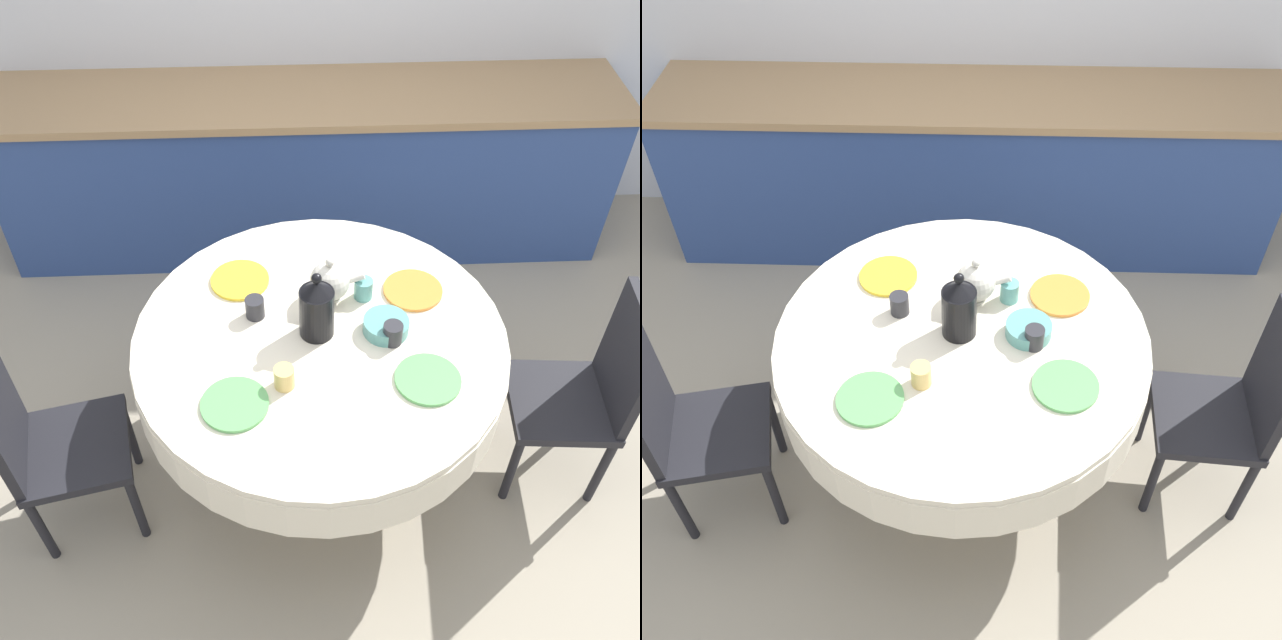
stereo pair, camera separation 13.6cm
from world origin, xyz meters
TOP-DOWN VIEW (x-y plane):
  - ground_plane at (0.00, 0.00)m, footprint 12.00×12.00m
  - kitchen_counter at (0.00, 1.53)m, footprint 3.24×0.64m
  - dining_table at (0.00, 0.00)m, footprint 1.37×1.37m
  - chair_left at (1.03, -0.08)m, footprint 0.43×0.43m
  - chair_right at (-1.01, -0.22)m, footprint 0.48×0.48m
  - plate_near_left at (-0.30, -0.30)m, footprint 0.23×0.23m
  - cup_near_left at (-0.13, -0.23)m, footprint 0.07×0.07m
  - plate_near_right at (0.36, -0.23)m, footprint 0.23×0.23m
  - cup_near_right at (0.26, -0.04)m, footprint 0.07×0.07m
  - plate_far_left at (-0.30, 0.30)m, footprint 0.23×0.23m
  - cup_far_left at (-0.24, 0.11)m, footprint 0.07×0.07m
  - plate_far_right at (0.37, 0.21)m, footprint 0.23×0.23m
  - cup_far_right at (0.17, 0.19)m, footprint 0.07×0.07m
  - coffee_carafe at (-0.01, 0.02)m, footprint 0.13×0.13m
  - teapot at (0.05, 0.19)m, footprint 0.21×0.15m
  - fruit_bowl at (0.24, 0.01)m, footprint 0.17×0.17m

SIDE VIEW (x-z plane):
  - ground_plane at x=0.00m, z-range 0.00..0.00m
  - kitchen_counter at x=0.00m, z-range 0.00..0.91m
  - chair_left at x=1.03m, z-range 0.04..0.97m
  - chair_right at x=-1.01m, z-range 0.04..0.97m
  - dining_table at x=0.00m, z-range 0.26..1.04m
  - plate_near_left at x=-0.30m, z-range 0.78..0.79m
  - plate_near_right at x=0.36m, z-range 0.78..0.79m
  - plate_far_left at x=-0.30m, z-range 0.78..0.79m
  - plate_far_right at x=0.37m, z-range 0.78..0.79m
  - fruit_bowl at x=0.24m, z-range 0.78..0.83m
  - cup_near_left at x=-0.13m, z-range 0.78..0.86m
  - cup_near_right at x=0.26m, z-range 0.78..0.86m
  - cup_far_left at x=-0.24m, z-range 0.78..0.86m
  - cup_far_right at x=0.17m, z-range 0.78..0.86m
  - teapot at x=0.05m, z-range 0.77..0.96m
  - coffee_carafe at x=-0.01m, z-range 0.76..1.04m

